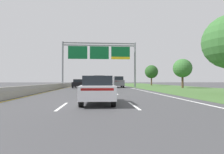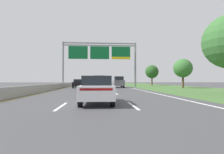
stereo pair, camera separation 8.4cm
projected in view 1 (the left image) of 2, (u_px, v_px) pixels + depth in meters
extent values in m
plane|color=#3D3D3F|center=(98.00, 88.00, 33.81)|extent=(220.00, 220.00, 0.00)
cube|color=white|center=(62.00, 106.00, 9.25)|extent=(0.14, 3.00, 0.01)
cube|color=white|center=(80.00, 94.00, 18.22)|extent=(0.14, 3.00, 0.01)
cube|color=white|center=(85.00, 89.00, 27.19)|extent=(0.14, 3.00, 0.01)
cube|color=white|center=(88.00, 87.00, 36.16)|extent=(0.14, 3.00, 0.01)
cube|color=white|center=(90.00, 86.00, 45.13)|extent=(0.14, 3.00, 0.01)
cube|color=white|center=(92.00, 85.00, 54.10)|extent=(0.14, 3.00, 0.01)
cube|color=white|center=(92.00, 84.00, 63.07)|extent=(0.14, 3.00, 0.01)
cube|color=white|center=(93.00, 84.00, 72.04)|extent=(0.14, 3.00, 0.01)
cube|color=white|center=(94.00, 84.00, 81.01)|extent=(0.14, 3.00, 0.01)
cube|color=white|center=(134.00, 106.00, 9.54)|extent=(0.14, 3.00, 0.01)
cube|color=white|center=(116.00, 94.00, 18.51)|extent=(0.14, 3.00, 0.01)
cube|color=white|center=(110.00, 89.00, 27.48)|extent=(0.14, 3.00, 0.01)
cube|color=white|center=(107.00, 87.00, 36.45)|extent=(0.14, 3.00, 0.01)
cube|color=white|center=(105.00, 86.00, 45.42)|extent=(0.14, 3.00, 0.01)
cube|color=white|center=(104.00, 85.00, 54.39)|extent=(0.14, 3.00, 0.01)
cube|color=white|center=(103.00, 84.00, 63.36)|extent=(0.14, 3.00, 0.01)
cube|color=white|center=(102.00, 84.00, 72.33)|extent=(0.14, 3.00, 0.01)
cube|color=white|center=(102.00, 84.00, 81.30)|extent=(0.14, 3.00, 0.01)
cube|color=white|center=(129.00, 88.00, 34.28)|extent=(0.16, 106.00, 0.01)
cube|color=gold|center=(66.00, 88.00, 33.35)|extent=(0.16, 106.00, 0.01)
cube|color=#3D602D|center=(171.00, 87.00, 34.91)|extent=(14.00, 110.00, 0.02)
cube|color=#99968E|center=(62.00, 86.00, 33.30)|extent=(0.60, 110.00, 0.55)
cube|color=#99968E|center=(62.00, 84.00, 33.31)|extent=(0.25, 110.00, 0.30)
cylinder|color=gray|center=(63.00, 64.00, 36.42)|extent=(0.36, 0.36, 9.18)
cylinder|color=gray|center=(135.00, 65.00, 37.58)|extent=(0.36, 0.36, 9.18)
cube|color=gray|center=(99.00, 43.00, 37.09)|extent=(14.70, 0.24, 0.20)
cube|color=gray|center=(99.00, 45.00, 37.08)|extent=(14.70, 0.24, 0.20)
cube|color=#0C602D|center=(78.00, 52.00, 36.53)|extent=(3.83, 0.12, 2.59)
cube|color=#0C602D|center=(99.00, 53.00, 36.87)|extent=(3.83, 0.12, 2.59)
cube|color=#0C602D|center=(121.00, 52.00, 37.22)|extent=(3.83, 0.12, 2.09)
cube|color=yellow|center=(121.00, 58.00, 37.19)|extent=(3.83, 0.12, 0.50)
cube|color=#A38438|center=(99.00, 83.00, 30.96)|extent=(2.08, 5.43, 1.00)
cube|color=black|center=(99.00, 78.00, 31.83)|extent=(1.75, 1.93, 0.78)
cube|color=#B21414|center=(99.00, 81.00, 28.31)|extent=(1.68, 0.11, 0.12)
cube|color=#A38438|center=(99.00, 79.00, 29.25)|extent=(2.03, 1.98, 0.20)
cylinder|color=black|center=(94.00, 86.00, 32.73)|extent=(0.31, 0.84, 0.84)
cylinder|color=black|center=(104.00, 86.00, 32.84)|extent=(0.31, 0.84, 0.84)
cylinder|color=black|center=(94.00, 86.00, 29.06)|extent=(0.31, 0.84, 0.84)
cylinder|color=black|center=(104.00, 86.00, 29.17)|extent=(0.31, 0.84, 0.84)
cube|color=slate|center=(118.00, 83.00, 34.94)|extent=(1.95, 4.72, 1.05)
cube|color=black|center=(118.00, 78.00, 34.81)|extent=(1.66, 3.02, 0.68)
cube|color=#B21414|center=(119.00, 81.00, 32.65)|extent=(1.60, 0.10, 0.12)
cylinder|color=black|center=(113.00, 85.00, 36.47)|extent=(0.27, 0.76, 0.76)
cylinder|color=black|center=(121.00, 85.00, 36.58)|extent=(0.27, 0.76, 0.76)
cylinder|color=black|center=(115.00, 86.00, 33.28)|extent=(0.27, 0.76, 0.76)
cylinder|color=black|center=(123.00, 86.00, 33.40)|extent=(0.27, 0.76, 0.76)
cube|color=black|center=(78.00, 84.00, 33.42)|extent=(1.94, 4.45, 0.72)
cube|color=black|center=(78.00, 81.00, 33.39)|extent=(1.63, 2.34, 0.52)
cube|color=#B21414|center=(77.00, 83.00, 31.27)|extent=(1.53, 0.12, 0.12)
cylinder|color=black|center=(75.00, 86.00, 34.87)|extent=(0.24, 0.67, 0.66)
cylinder|color=black|center=(84.00, 86.00, 34.95)|extent=(0.24, 0.67, 0.66)
cylinder|color=black|center=(73.00, 86.00, 31.88)|extent=(0.24, 0.67, 0.66)
cylinder|color=black|center=(82.00, 86.00, 31.96)|extent=(0.24, 0.67, 0.66)
cube|color=silver|center=(97.00, 91.00, 10.58)|extent=(1.83, 4.40, 0.72)
cube|color=black|center=(97.00, 81.00, 10.54)|extent=(1.57, 2.30, 0.52)
cube|color=#B21414|center=(97.00, 89.00, 8.43)|extent=(1.53, 0.08, 0.12)
cylinder|color=black|center=(85.00, 96.00, 12.00)|extent=(0.22, 0.66, 0.66)
cylinder|color=black|center=(110.00, 95.00, 12.12)|extent=(0.22, 0.66, 0.66)
cylinder|color=black|center=(81.00, 100.00, 9.02)|extent=(0.22, 0.66, 0.66)
cylinder|color=black|center=(113.00, 100.00, 9.14)|extent=(0.22, 0.66, 0.66)
cylinder|color=#4C3823|center=(183.00, 82.00, 32.36)|extent=(0.36, 0.36, 2.23)
sphere|color=#33662D|center=(182.00, 68.00, 32.41)|extent=(3.31, 3.31, 3.31)
cylinder|color=#4C3823|center=(151.00, 81.00, 49.97)|extent=(0.36, 0.36, 2.33)
sphere|color=#234C1E|center=(151.00, 72.00, 50.02)|extent=(3.62, 3.62, 3.62)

